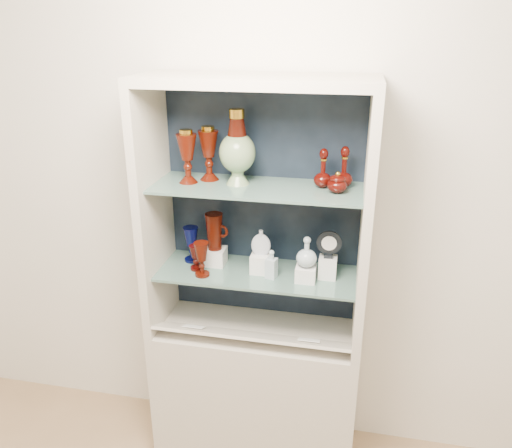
% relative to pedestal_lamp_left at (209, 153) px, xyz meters
% --- Properties ---
extents(wall_back, '(3.50, 0.02, 2.80)m').
position_rel_pedestal_lamp_left_xyz_m(wall_back, '(0.23, 0.14, -0.19)').
color(wall_back, beige).
rests_on(wall_back, ground).
extents(cabinet_base, '(1.00, 0.40, 0.75)m').
position_rel_pedestal_lamp_left_xyz_m(cabinet_base, '(0.23, -0.08, -1.22)').
color(cabinet_base, beige).
rests_on(cabinet_base, ground).
extents(cabinet_back_panel, '(0.98, 0.02, 1.15)m').
position_rel_pedestal_lamp_left_xyz_m(cabinet_back_panel, '(0.23, 0.11, -0.27)').
color(cabinet_back_panel, black).
rests_on(cabinet_back_panel, cabinet_base).
extents(cabinet_side_left, '(0.04, 0.40, 1.15)m').
position_rel_pedestal_lamp_left_xyz_m(cabinet_side_left, '(-0.25, -0.08, -0.27)').
color(cabinet_side_left, beige).
rests_on(cabinet_side_left, cabinet_base).
extents(cabinet_side_right, '(0.04, 0.40, 1.15)m').
position_rel_pedestal_lamp_left_xyz_m(cabinet_side_right, '(0.71, -0.08, -0.27)').
color(cabinet_side_right, beige).
rests_on(cabinet_side_right, cabinet_base).
extents(cabinet_top_cap, '(1.00, 0.40, 0.04)m').
position_rel_pedestal_lamp_left_xyz_m(cabinet_top_cap, '(0.23, -0.08, 0.33)').
color(cabinet_top_cap, beige).
rests_on(cabinet_top_cap, cabinet_side_left).
extents(shelf_lower, '(0.92, 0.34, 0.01)m').
position_rel_pedestal_lamp_left_xyz_m(shelf_lower, '(0.23, -0.06, -0.55)').
color(shelf_lower, slate).
rests_on(shelf_lower, cabinet_side_left).
extents(shelf_upper, '(0.92, 0.34, 0.01)m').
position_rel_pedestal_lamp_left_xyz_m(shelf_upper, '(0.23, -0.06, -0.13)').
color(shelf_upper, slate).
rests_on(shelf_upper, cabinet_side_left).
extents(label_ledge, '(0.92, 0.17, 0.09)m').
position_rel_pedestal_lamp_left_xyz_m(label_ledge, '(0.23, -0.19, -0.81)').
color(label_ledge, beige).
rests_on(label_ledge, cabinet_base).
extents(label_card_0, '(0.10, 0.06, 0.03)m').
position_rel_pedestal_lamp_left_xyz_m(label_card_0, '(-0.05, -0.19, -0.80)').
color(label_card_0, white).
rests_on(label_card_0, label_ledge).
extents(label_card_1, '(0.10, 0.06, 0.03)m').
position_rel_pedestal_lamp_left_xyz_m(label_card_1, '(0.50, -0.19, -0.80)').
color(label_card_1, white).
rests_on(label_card_1, label_ledge).
extents(pedestal_lamp_left, '(0.12, 0.12, 0.24)m').
position_rel_pedestal_lamp_left_xyz_m(pedestal_lamp_left, '(0.00, 0.00, 0.00)').
color(pedestal_lamp_left, '#491106').
rests_on(pedestal_lamp_left, shelf_upper).
extents(pedestal_lamp_right, '(0.10, 0.10, 0.24)m').
position_rel_pedestal_lamp_left_xyz_m(pedestal_lamp_right, '(-0.08, -0.06, -0.00)').
color(pedestal_lamp_right, '#491106').
rests_on(pedestal_lamp_right, shelf_upper).
extents(enamel_urn, '(0.21, 0.21, 0.33)m').
position_rel_pedestal_lamp_left_xyz_m(enamel_urn, '(0.14, -0.04, 0.04)').
color(enamel_urn, '#0A4227').
rests_on(enamel_urn, shelf_upper).
extents(ruby_decanter_a, '(0.09, 0.09, 0.20)m').
position_rel_pedestal_lamp_left_xyz_m(ruby_decanter_a, '(0.60, 0.01, -0.02)').
color(ruby_decanter_a, '#400904').
rests_on(ruby_decanter_a, shelf_upper).
extents(ruby_decanter_b, '(0.09, 0.09, 0.18)m').
position_rel_pedestal_lamp_left_xyz_m(ruby_decanter_b, '(0.51, -0.02, -0.03)').
color(ruby_decanter_b, '#400904').
rests_on(ruby_decanter_b, shelf_upper).
extents(lidded_bowl, '(0.10, 0.10, 0.09)m').
position_rel_pedestal_lamp_left_xyz_m(lidded_bowl, '(0.58, -0.08, -0.07)').
color(lidded_bowl, '#400904').
rests_on(lidded_bowl, shelf_upper).
extents(cobalt_goblet, '(0.09, 0.09, 0.18)m').
position_rel_pedestal_lamp_left_xyz_m(cobalt_goblet, '(-0.10, -0.00, -0.45)').
color(cobalt_goblet, '#070B41').
rests_on(cobalt_goblet, shelf_lower).
extents(ruby_goblet_tall, '(0.07, 0.07, 0.17)m').
position_rel_pedestal_lamp_left_xyz_m(ruby_goblet_tall, '(-0.01, -0.14, -0.46)').
color(ruby_goblet_tall, '#491106').
rests_on(ruby_goblet_tall, shelf_lower).
extents(ruby_goblet_small, '(0.06, 0.06, 0.12)m').
position_rel_pedestal_lamp_left_xyz_m(ruby_goblet_small, '(-0.05, -0.09, -0.48)').
color(ruby_goblet_small, '#400904').
rests_on(ruby_goblet_small, shelf_lower).
extents(riser_ruby_pitcher, '(0.10, 0.10, 0.08)m').
position_rel_pedestal_lamp_left_xyz_m(riser_ruby_pitcher, '(0.02, -0.02, -0.50)').
color(riser_ruby_pitcher, silver).
rests_on(riser_ruby_pitcher, shelf_lower).
extents(ruby_pitcher, '(0.15, 0.11, 0.18)m').
position_rel_pedestal_lamp_left_xyz_m(ruby_pitcher, '(0.02, -0.02, -0.37)').
color(ruby_pitcher, '#491106').
rests_on(ruby_pitcher, riser_ruby_pitcher).
extents(clear_square_bottle, '(0.06, 0.06, 0.14)m').
position_rel_pedestal_lamp_left_xyz_m(clear_square_bottle, '(0.31, -0.10, -0.47)').
color(clear_square_bottle, '#A2B5BD').
rests_on(clear_square_bottle, shelf_lower).
extents(riser_flat_flask, '(0.09, 0.09, 0.09)m').
position_rel_pedestal_lamp_left_xyz_m(riser_flat_flask, '(0.25, -0.05, -0.50)').
color(riser_flat_flask, silver).
rests_on(riser_flat_flask, shelf_lower).
extents(flat_flask, '(0.09, 0.04, 0.13)m').
position_rel_pedestal_lamp_left_xyz_m(flat_flask, '(0.25, -0.05, -0.39)').
color(flat_flask, silver).
rests_on(flat_flask, riser_flat_flask).
extents(riser_clear_round_decanter, '(0.09, 0.09, 0.07)m').
position_rel_pedestal_lamp_left_xyz_m(riser_clear_round_decanter, '(0.47, -0.10, -0.51)').
color(riser_clear_round_decanter, silver).
rests_on(riser_clear_round_decanter, shelf_lower).
extents(clear_round_decanter, '(0.12, 0.12, 0.14)m').
position_rel_pedestal_lamp_left_xyz_m(clear_round_decanter, '(0.47, -0.10, -0.40)').
color(clear_round_decanter, '#A2B5BD').
rests_on(clear_round_decanter, riser_clear_round_decanter).
extents(riser_cameo_medallion, '(0.08, 0.08, 0.10)m').
position_rel_pedestal_lamp_left_xyz_m(riser_cameo_medallion, '(0.56, -0.05, -0.49)').
color(riser_cameo_medallion, silver).
rests_on(riser_cameo_medallion, shelf_lower).
extents(cameo_medallion, '(0.11, 0.05, 0.13)m').
position_rel_pedestal_lamp_left_xyz_m(cameo_medallion, '(0.56, -0.05, -0.38)').
color(cameo_medallion, black).
rests_on(cameo_medallion, riser_cameo_medallion).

